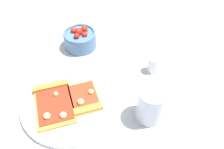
# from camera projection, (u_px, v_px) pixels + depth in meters

# --- Properties ---
(ground_plane) EXTENTS (2.40, 2.40, 0.00)m
(ground_plane) POSITION_uv_depth(u_px,v_px,m) (76.00, 94.00, 0.69)
(ground_plane) COLOR #B2B7BC
(ground_plane) RESTS_ON ground
(plate) EXTENTS (0.27, 0.27, 0.01)m
(plate) POSITION_uv_depth(u_px,v_px,m) (70.00, 103.00, 0.66)
(plate) COLOR silver
(plate) RESTS_ON ground_plane
(pizza_slice_near) EXTENTS (0.14, 0.12, 0.03)m
(pizza_slice_near) POSITION_uv_depth(u_px,v_px,m) (85.00, 99.00, 0.65)
(pizza_slice_near) COLOR #E5B256
(pizza_slice_near) RESTS_ON plate
(pizza_slice_far) EXTENTS (0.18, 0.15, 0.03)m
(pizza_slice_far) POSITION_uv_depth(u_px,v_px,m) (54.00, 101.00, 0.65)
(pizza_slice_far) COLOR gold
(pizza_slice_far) RESTS_ON plate
(salad_bowl) EXTENTS (0.11, 0.11, 0.08)m
(salad_bowl) POSITION_uv_depth(u_px,v_px,m) (80.00, 39.00, 0.82)
(salad_bowl) COLOR #4C7299
(salad_bowl) RESTS_ON ground_plane
(soda_glass) EXTENTS (0.08, 0.08, 0.10)m
(soda_glass) POSITION_uv_depth(u_px,v_px,m) (151.00, 105.00, 0.61)
(soda_glass) COLOR silver
(soda_glass) RESTS_ON ground_plane
(pepper_shaker) EXTENTS (0.04, 0.04, 0.07)m
(pepper_shaker) POSITION_uv_depth(u_px,v_px,m) (153.00, 63.00, 0.74)
(pepper_shaker) COLOR silver
(pepper_shaker) RESTS_ON ground_plane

